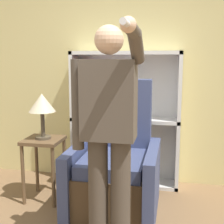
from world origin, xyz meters
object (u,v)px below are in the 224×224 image
person_standing (109,129)px  table_lamp (42,105)px  bookcase (113,120)px  side_table (44,152)px  armchair (116,171)px

person_standing → table_lamp: person_standing is taller
bookcase → person_standing: person_standing is taller
side_table → table_lamp: 0.50m
bookcase → table_lamp: (-0.62, -0.61, 0.25)m
bookcase → side_table: size_ratio=2.36×
bookcase → table_lamp: bearing=-135.6°
bookcase → armchair: size_ratio=1.23×
side_table → person_standing: bearing=-41.9°
armchair → side_table: bearing=176.0°
armchair → bookcase: bearing=103.1°
armchair → person_standing: (0.08, -0.71, 0.59)m
armchair → side_table: size_ratio=1.92×
armchair → person_standing: 0.93m
bookcase → side_table: bearing=-135.6°
bookcase → table_lamp: bookcase is taller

